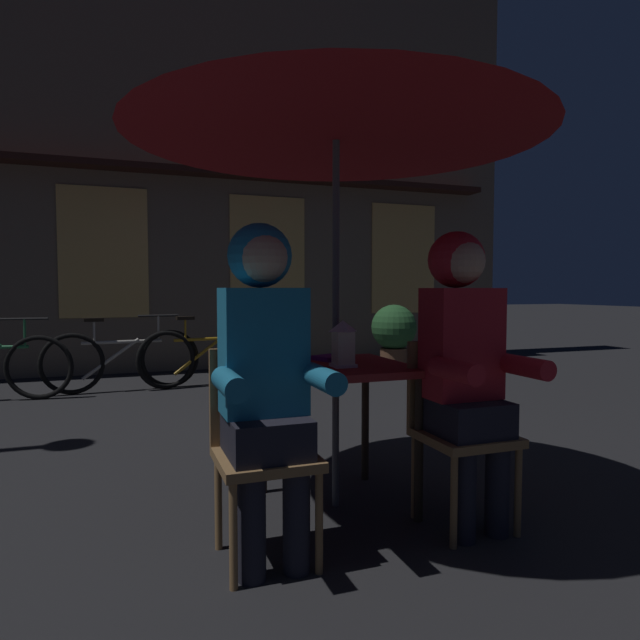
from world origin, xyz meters
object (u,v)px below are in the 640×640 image
(bicycle_second, at_px, (122,360))
(bicycle_third, at_px, (210,356))
(patio_umbrella, at_px, (336,102))
(potted_plant, at_px, (394,333))
(person_left_hooded, at_px, (265,357))
(cafe_table, at_px, (336,384))
(book, at_px, (333,357))
(lantern, at_px, (343,343))
(chair_left, at_px, (262,440))
(person_right_hooded, at_px, (464,349))
(chair_right, at_px, (456,421))

(bicycle_second, bearing_deg, bicycle_third, 1.96)
(patio_umbrella, bearing_deg, potted_plant, 58.66)
(person_left_hooded, height_order, potted_plant, person_left_hooded)
(cafe_table, relative_size, book, 3.70)
(potted_plant, bearing_deg, lantern, -120.71)
(lantern, distance_m, bicycle_third, 3.95)
(person_left_hooded, distance_m, bicycle_third, 4.28)
(patio_umbrella, relative_size, chair_left, 2.66)
(person_left_hooded, bearing_deg, bicycle_third, 84.64)
(lantern, distance_m, person_left_hooded, 0.58)
(chair_left, distance_m, person_right_hooded, 1.03)
(chair_left, bearing_deg, bicycle_second, 97.70)
(person_right_hooded, height_order, bicycle_third, person_right_hooded)
(cafe_table, bearing_deg, potted_plant, 58.66)
(lantern, relative_size, bicycle_second, 0.14)
(cafe_table, height_order, chair_right, chair_right)
(patio_umbrella, xyz_separation_m, chair_left, (-0.48, -0.37, -1.57))
(lantern, bearing_deg, book, 78.49)
(chair_left, distance_m, chair_right, 0.96)
(cafe_table, distance_m, patio_umbrella, 1.42)
(book, distance_m, potted_plant, 4.35)
(bicycle_third, relative_size, potted_plant, 1.81)
(book, bearing_deg, chair_right, -73.20)
(patio_umbrella, relative_size, bicycle_third, 1.39)
(cafe_table, relative_size, bicycle_second, 0.44)
(cafe_table, distance_m, potted_plant, 4.52)
(bicycle_third, distance_m, book, 3.66)
(bicycle_second, bearing_deg, person_right_hooded, -70.11)
(person_right_hooded, height_order, bicycle_second, person_right_hooded)
(chair_right, bearing_deg, patio_umbrella, 142.45)
(patio_umbrella, relative_size, bicycle_second, 1.38)
(book, bearing_deg, person_right_hooded, -75.90)
(person_left_hooded, bearing_deg, chair_left, 90.00)
(chair_right, bearing_deg, chair_left, 180.00)
(patio_umbrella, xyz_separation_m, bicycle_third, (-0.08, 3.81, -1.71))
(cafe_table, relative_size, chair_left, 0.85)
(chair_left, height_order, book, chair_left)
(cafe_table, height_order, book, book)
(cafe_table, relative_size, lantern, 3.20)
(cafe_table, xyz_separation_m, bicycle_second, (-1.04, 3.78, -0.29))
(potted_plant, bearing_deg, patio_umbrella, -121.34)
(patio_umbrella, xyz_separation_m, potted_plant, (2.35, 3.86, -1.51))
(bicycle_second, xyz_separation_m, bicycle_third, (0.96, 0.03, 0.00))
(book, relative_size, potted_plant, 0.22)
(cafe_table, bearing_deg, chair_right, -37.55)
(cafe_table, xyz_separation_m, person_left_hooded, (-0.48, -0.43, 0.21))
(bicycle_second, distance_m, potted_plant, 3.40)
(person_right_hooded, distance_m, potted_plant, 4.69)
(person_left_hooded, relative_size, bicycle_second, 0.83)
(lantern, height_order, book, lantern)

